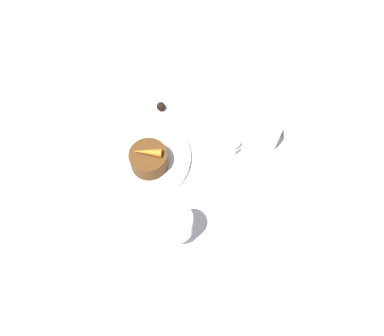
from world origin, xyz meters
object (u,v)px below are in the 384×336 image
dinner_plate (140,157)px  dessert_cake (149,159)px  wine_glass (177,225)px  fork (89,208)px  coffee_cup (258,131)px

dinner_plate → dessert_cake: bearing=99.2°
wine_glass → fork: size_ratio=0.52×
dinner_plate → fork: 0.16m
dinner_plate → fork: (0.15, 0.03, -0.01)m
coffee_cup → wine_glass: wine_glass is taller
dessert_cake → wine_glass: bearing=72.7°
fork → coffee_cup: bearing=164.8°
dinner_plate → wine_glass: wine_glass is taller
fork → dessert_cake: bearing=178.3°
coffee_cup → fork: 0.40m
fork → wine_glass: bearing=123.0°
fork → dessert_cake: (-0.16, 0.00, 0.03)m
dinner_plate → dessert_cake: dessert_cake is taller
dinner_plate → dessert_cake: size_ratio=2.78×
coffee_cup → wine_glass: bearing=12.7°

